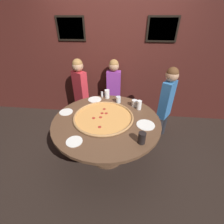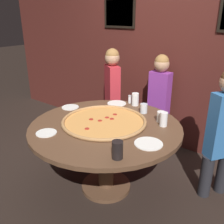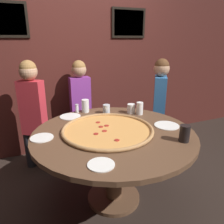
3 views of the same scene
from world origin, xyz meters
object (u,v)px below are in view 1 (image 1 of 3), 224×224
Objects in this scene: white_plate_beside_cup at (66,112)px; diner_far_left at (114,88)px; dining_table at (107,127)px; drink_cup_far_right at (139,105)px; white_plate_near_front at (95,99)px; white_plate_left_side at (74,141)px; condiment_shaker at (102,94)px; drink_cup_far_left at (142,138)px; drink_cup_near_right at (107,94)px; diner_side_left at (166,101)px; white_plate_far_back at (146,125)px; giant_pizza at (103,117)px; drink_cup_beside_pizza at (118,100)px; diner_centre_back at (81,89)px; drink_cup_centre_back at (135,103)px.

diner_far_left is (0.61, 0.99, -0.02)m from white_plate_beside_cup.
dining_table is 10.62× the size of drink_cup_far_right.
white_plate_near_front is 0.17× the size of diner_far_left.
white_plate_left_side is 1.14m from condiment_shaker.
drink_cup_far_left is at bearing -42.17° from dining_table.
dining_table is at bearing -83.35° from drink_cup_near_right.
diner_side_left reaches higher than white_plate_left_side.
drink_cup_near_right reaches higher than white_plate_beside_cup.
condiment_shaker is at bearing -58.89° from diner_side_left.
giant_pizza is at bearing 168.78° from white_plate_far_back.
drink_cup_far_right reaches higher than drink_cup_beside_pizza.
drink_cup_far_right is at bearing 29.71° from giant_pizza.
drink_cup_near_right is 0.76m from white_plate_beside_cup.
drink_cup_near_right is 0.11× the size of diner_side_left.
white_plate_beside_cup and white_plate_near_front have the same top height.
diner_side_left is (0.40, 0.69, -0.00)m from white_plate_far_back.
drink_cup_far_right is 0.11× the size of diner_far_left.
white_plate_left_side is 1.42m from diner_centre_back.
diner_centre_back is at bearing 153.14° from drink_cup_centre_back.
diner_centre_back is (-0.55, 0.28, -0.06)m from drink_cup_near_right.
white_plate_far_back is at bearing 114.36° from diner_far_left.
diner_far_left is at bearing 90.27° from dining_table.
white_plate_far_back is (0.14, -0.48, -0.05)m from drink_cup_centre_back.
drink_cup_near_right is at bearing -57.73° from diner_side_left.
drink_cup_beside_pizza reaches higher than white_plate_left_side.
diner_far_left is (0.07, 0.47, -0.09)m from drink_cup_near_right.
drink_cup_far_right reaches higher than white_plate_beside_cup.
drink_cup_far_right is at bearing 100.16° from white_plate_far_back.
drink_cup_far_left is 0.11× the size of diner_far_left.
drink_cup_far_left is (0.52, -1.05, -0.00)m from drink_cup_near_right.
diner_far_left is (0.30, 1.58, -0.02)m from white_plate_left_side.
white_plate_left_side is (0.32, -0.59, 0.00)m from white_plate_beside_cup.
dining_table is 1.12m from diner_far_left.
diner_far_left is at bearing -84.40° from diner_side_left.
drink_cup_beside_pizza reaches higher than white_plate_far_back.
white_plate_near_front and white_plate_left_side have the same top height.
diner_far_left is (-0.01, 1.11, 0.13)m from dining_table.
diner_centre_back is (-1.02, 0.52, -0.04)m from drink_cup_centre_back.
drink_cup_beside_pizza is 0.73× the size of drink_cup_far_left.
diner_centre_back is at bearing 139.30° from white_plate_far_back.
drink_cup_centre_back is (0.39, 0.40, 0.20)m from dining_table.
dining_table is at bearing -10.58° from white_plate_beside_cup.
drink_cup_near_right reaches higher than drink_cup_far_right.
drink_cup_beside_pizza is 0.41m from white_plate_near_front.
white_plate_near_front is (-0.20, -0.09, -0.07)m from drink_cup_near_right.
diner_centre_back is (-0.33, 1.39, 0.01)m from white_plate_left_side.
drink_cup_beside_pizza is 0.63m from diner_far_left.
drink_cup_centre_back is at bearing 94.33° from drink_cup_far_left.
dining_table is 0.17m from giant_pizza.
drink_cup_near_right is at bearing 43.91° from white_plate_beside_cup.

